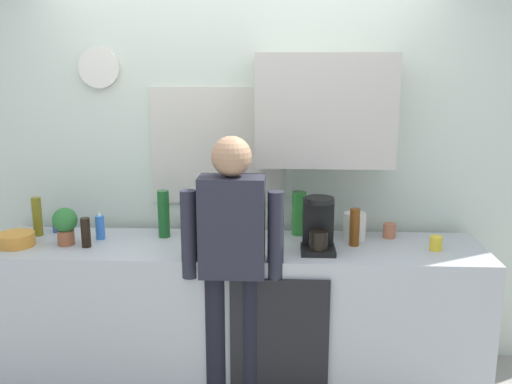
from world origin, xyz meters
name	(u,v)px	position (x,y,z in m)	size (l,w,h in m)	color
kitchen_counter	(237,313)	(0.00, 0.30, 0.45)	(2.99, 0.64, 0.90)	#B2B7BC
dishwasher_panel	(279,346)	(0.27, -0.03, 0.40)	(0.56, 0.02, 0.81)	black
back_wall_assembly	(251,159)	(0.06, 0.70, 1.36)	(4.59, 0.42, 2.60)	silver
coffee_maker	(318,227)	(0.49, 0.21, 1.04)	(0.20, 0.20, 0.33)	black
bottle_green_wine	(164,214)	(-0.47, 0.44, 1.05)	(0.07, 0.07, 0.30)	#195923
bottle_amber_beer	(355,227)	(0.71, 0.32, 1.01)	(0.06, 0.06, 0.23)	brown
bottle_clear_soda	(299,213)	(0.38, 0.54, 1.04)	(0.09, 0.09, 0.28)	#2D8C33
bottle_olive_oil	(37,216)	(-1.29, 0.43, 1.02)	(0.06, 0.06, 0.25)	olive
bottle_dark_sauce	(86,232)	(-0.90, 0.22, 0.99)	(0.06, 0.06, 0.18)	black
bottle_red_vinegar	(243,225)	(0.04, 0.35, 1.01)	(0.06, 0.06, 0.22)	maroon
cup_blue_mug	(59,224)	(-1.18, 0.52, 0.95)	(0.08, 0.08, 0.10)	#3351B2
cup_terracotta_mug	(389,231)	(0.95, 0.49, 0.94)	(0.08, 0.08, 0.09)	#B26647
cup_yellow_cup	(436,243)	(1.18, 0.26, 0.94)	(0.07, 0.07, 0.09)	yellow
mixing_bowl	(16,240)	(-1.33, 0.21, 0.94)	(0.22, 0.22, 0.08)	orange
potted_plant	(65,224)	(-1.04, 0.25, 1.03)	(0.15, 0.15, 0.23)	#9E5638
dish_soap	(100,227)	(-0.86, 0.37, 0.97)	(0.06, 0.06, 0.18)	blue
storage_canister	(355,226)	(0.73, 0.45, 0.98)	(0.14, 0.14, 0.17)	silver
person_at_sink	(232,253)	(0.00, 0.00, 0.95)	(0.57, 0.22, 1.60)	black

